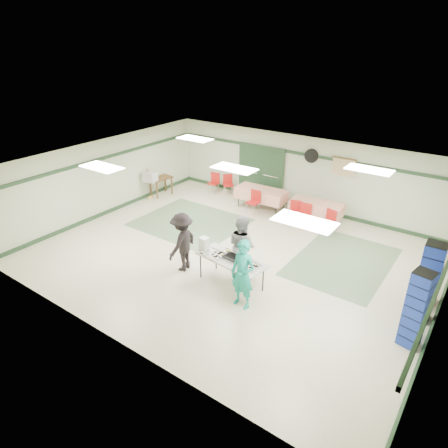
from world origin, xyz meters
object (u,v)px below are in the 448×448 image
Objects in this scene: chair_d at (254,200)px; broom at (150,183)px; chair_loose_b at (214,181)px; crate_stack_blue_b at (416,309)px; office_printer at (150,177)px; volunteer_teal at (243,274)px; crate_stack_blue_a at (428,282)px; dining_table_b at (261,194)px; chair_b at (296,211)px; dining_table_a at (316,207)px; printer_table at (161,180)px; volunteer_dark at (182,242)px; volunteer_grey at (242,246)px; chair_a at (305,213)px; chair_c at (329,219)px; crate_stack_red at (430,283)px; serving_table at (231,260)px; chair_loose_a at (228,182)px.

broom is (-4.13, -1.13, 0.11)m from chair_d.
broom reaches higher than chair_loose_b.
crate_stack_blue_b is 10.66m from office_printer.
crate_stack_blue_a is at bearing 33.36° from volunteer_teal.
dining_table_b is 2.23× the size of chair_b.
dining_table_b is (-2.20, 0.00, 0.00)m from dining_table_a.
volunteer_dark is at bearing -28.98° from printer_table.
volunteer_grey reaches higher than chair_b.
chair_a is at bearing 153.62° from volunteer_dark.
chair_d is at bearing -160.24° from chair_c.
chair_a is 4.72m from crate_stack_red.
chair_loose_b is (-4.35, 5.11, -0.20)m from serving_table.
chair_loose_b is at bearing 60.55° from broom.
volunteer_grey is 2.05× the size of chair_c.
chair_a reaches higher than chair_loose_b.
broom is (-5.98, 2.54, -0.22)m from volunteer_grey.
dining_table_a is 4.59m from chair_loose_b.
chair_a is at bearing -0.63° from office_printer.
volunteer_grey is 4.40m from crate_stack_blue_b.
dining_table_b is 2.12m from chair_a.
dining_table_a is at bearing 154.05° from volunteer_dark.
dining_table_a is 6.45m from office_printer.
dining_table_b reaches higher than printer_table.
crate_stack_blue_a is (4.10, -3.42, 0.40)m from dining_table_a.
chair_d is 2.14m from chair_loose_a.
crate_stack_red is 1.93m from crate_stack_blue_b.
chair_d is at bearing 19.98° from printer_table.
office_printer is at bearing -177.59° from chair_loose_a.
chair_a is (-0.67, 4.85, -0.36)m from volunteer_teal.
crate_stack_blue_a is (6.25, -2.85, 0.43)m from chair_d.
chair_loose_b is (-0.56, -0.18, 0.01)m from chair_loose_a.
chair_a is at bearing -17.93° from dining_table_b.
office_printer is at bearing 170.70° from crate_stack_blue_a.
chair_c is at bearing 140.16° from crate_stack_blue_a.
volunteer_grey reaches higher than chair_d.
chair_d is 0.91× the size of crate_stack_red.
chair_loose_b is at bearing 136.02° from volunteer_teal.
chair_c is at bearing -44.91° from dining_table_a.
crate_stack_blue_b is at bearing 88.19° from volunteer_dark.
crate_stack_blue_b is at bearing -52.92° from dining_table_a.
dining_table_a is 0.59m from chair_a.
chair_d is 0.91× the size of printer_table.
crate_stack_blue_a is at bearing -19.90° from chair_c.
chair_loose_b is at bearing 159.34° from chair_a.
volunteer_grey reaches higher than printer_table.
volunteer_grey is 4.71m from crate_stack_red.
crate_stack_red is 0.54× the size of crate_stack_blue_b.
crate_stack_blue_a is (5.85, 1.56, 0.13)m from volunteer_dark.
crate_stack_blue_a reaches higher than printer_table.
volunteer_dark is 5.98m from chair_loose_b.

